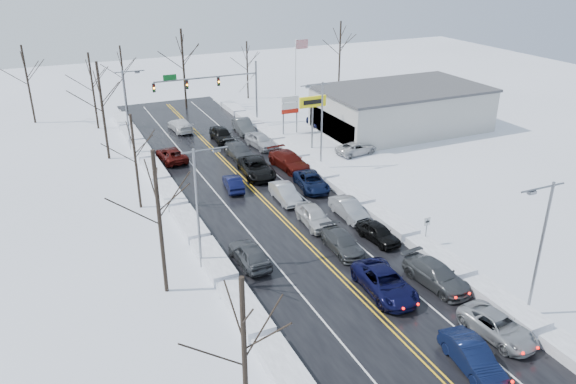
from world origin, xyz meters
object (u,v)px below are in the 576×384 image
traffic_signal_mast (218,85)px  flagpole (297,70)px  oncoming_car_0 (234,189)px  dealership_building (401,108)px  tires_plus_sign (313,105)px

traffic_signal_mast → flagpole: size_ratio=1.33×
oncoming_car_0 → dealership_building: bearing=-152.0°
traffic_signal_mast → tires_plus_sign: traffic_signal_mast is taller
flagpole → tires_plus_sign: bearing=-108.4°
traffic_signal_mast → dealership_building: traffic_signal_mast is taller
flagpole → dealership_building: 15.24m
dealership_building → oncoming_car_0: dealership_building is taller
traffic_signal_mast → tires_plus_sign: size_ratio=2.21×
traffic_signal_mast → flagpole: (11.72, 2.01, 0.45)m
tires_plus_sign → flagpole: (4.67, 14.01, 0.93)m
tires_plus_sign → dealership_building: 13.82m
tires_plus_sign → traffic_signal_mast: bearing=120.5°
flagpole → oncoming_car_0: bearing=-127.9°
tires_plus_sign → flagpole: flagpole is taller
traffic_signal_mast → oncoming_car_0: bearing=-104.7°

